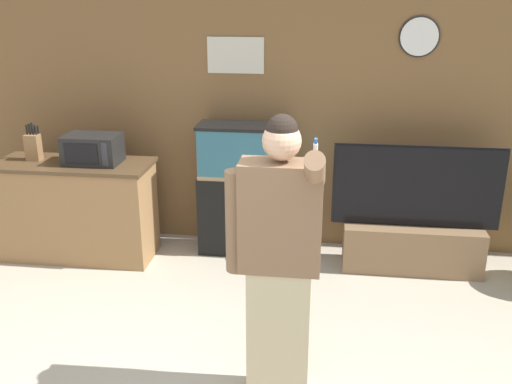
{
  "coord_description": "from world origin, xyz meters",
  "views": [
    {
      "loc": [
        0.73,
        -2.45,
        2.48
      ],
      "look_at": [
        0.21,
        1.48,
        1.05
      ],
      "focal_mm": 40.0,
      "sensor_mm": 36.0,
      "label": 1
    }
  ],
  "objects_px": {
    "counter_island": "(78,210)",
    "microwave": "(93,149)",
    "knife_block": "(33,146)",
    "tv_on_stand": "(413,234)",
    "person_standing": "(278,259)",
    "aquarium_on_stand": "(245,190)"
  },
  "relations": [
    {
      "from": "aquarium_on_stand",
      "to": "person_standing",
      "type": "xyz_separation_m",
      "value": [
        0.51,
        -2.06,
        0.31
      ]
    },
    {
      "from": "knife_block",
      "to": "person_standing",
      "type": "height_order",
      "value": "person_standing"
    },
    {
      "from": "counter_island",
      "to": "person_standing",
      "type": "bearing_deg",
      "value": -39.94
    },
    {
      "from": "counter_island",
      "to": "knife_block",
      "type": "distance_m",
      "value": 0.72
    },
    {
      "from": "aquarium_on_stand",
      "to": "tv_on_stand",
      "type": "distance_m",
      "value": 1.62
    },
    {
      "from": "knife_block",
      "to": "counter_island",
      "type": "bearing_deg",
      "value": -5.42
    },
    {
      "from": "counter_island",
      "to": "microwave",
      "type": "xyz_separation_m",
      "value": [
        0.21,
        0.01,
        0.6
      ]
    },
    {
      "from": "aquarium_on_stand",
      "to": "counter_island",
      "type": "bearing_deg",
      "value": -168.79
    },
    {
      "from": "counter_island",
      "to": "tv_on_stand",
      "type": "distance_m",
      "value": 3.16
    },
    {
      "from": "knife_block",
      "to": "person_standing",
      "type": "distance_m",
      "value": 3.05
    },
    {
      "from": "knife_block",
      "to": "tv_on_stand",
      "type": "height_order",
      "value": "knife_block"
    },
    {
      "from": "microwave",
      "to": "aquarium_on_stand",
      "type": "relative_size",
      "value": 0.39
    },
    {
      "from": "tv_on_stand",
      "to": "counter_island",
      "type": "bearing_deg",
      "value": -177.69
    },
    {
      "from": "microwave",
      "to": "person_standing",
      "type": "distance_m",
      "value": 2.58
    },
    {
      "from": "counter_island",
      "to": "knife_block",
      "type": "height_order",
      "value": "knife_block"
    },
    {
      "from": "knife_block",
      "to": "person_standing",
      "type": "relative_size",
      "value": 0.19
    },
    {
      "from": "person_standing",
      "to": "tv_on_stand",
      "type": "bearing_deg",
      "value": 60.28
    },
    {
      "from": "aquarium_on_stand",
      "to": "tv_on_stand",
      "type": "relative_size",
      "value": 0.85
    },
    {
      "from": "counter_island",
      "to": "person_standing",
      "type": "relative_size",
      "value": 0.8
    },
    {
      "from": "tv_on_stand",
      "to": "person_standing",
      "type": "relative_size",
      "value": 0.82
    },
    {
      "from": "microwave",
      "to": "person_standing",
      "type": "bearing_deg",
      "value": -43.09
    },
    {
      "from": "tv_on_stand",
      "to": "knife_block",
      "type": "bearing_deg",
      "value": -178.53
    }
  ]
}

